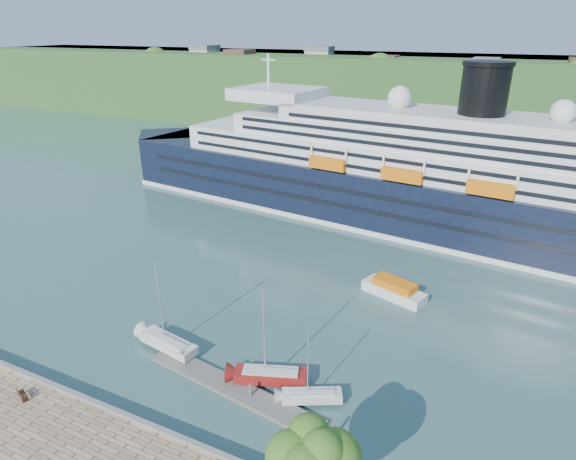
# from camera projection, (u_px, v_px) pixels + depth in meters

# --- Properties ---
(ground) EXTENTS (400.00, 400.00, 0.00)m
(ground) POSITION_uv_depth(u_px,v_px,m) (177.00, 444.00, 40.99)
(ground) COLOR #305551
(ground) RESTS_ON ground
(far_hillside) EXTENTS (400.00, 50.00, 24.00)m
(far_hillside) POSITION_uv_depth(u_px,v_px,m) (450.00, 96.00, 156.85)
(far_hillside) COLOR #2F5E25
(far_hillside) RESTS_ON ground
(quay_coping) EXTENTS (220.00, 0.50, 0.30)m
(quay_coping) POSITION_uv_depth(u_px,v_px,m) (174.00, 435.00, 40.38)
(quay_coping) COLOR slate
(quay_coping) RESTS_ON promenade
(cruise_ship) EXTENTS (126.91, 32.92, 28.21)m
(cruise_ship) POSITION_uv_depth(u_px,v_px,m) (396.00, 144.00, 83.13)
(cruise_ship) COLOR black
(cruise_ship) RESTS_ON ground
(park_bench) EXTENTS (1.67, 1.15, 0.99)m
(park_bench) POSITION_uv_depth(u_px,v_px,m) (23.00, 394.00, 44.46)
(park_bench) COLOR #472514
(park_bench) RESTS_ON promenade
(floating_pontoon) EXTENTS (20.20, 5.22, 0.45)m
(floating_pontoon) POSITION_uv_depth(u_px,v_px,m) (233.00, 388.00, 46.99)
(floating_pontoon) COLOR slate
(floating_pontoon) RESTS_ON ground
(sailboat_white_near) EXTENTS (8.18, 3.46, 10.24)m
(sailboat_white_near) POSITION_uv_depth(u_px,v_px,m) (165.00, 311.00, 50.73)
(sailboat_white_near) COLOR silver
(sailboat_white_near) RESTS_ON ground
(sailboat_red) EXTENTS (8.13, 4.75, 10.15)m
(sailboat_red) POSITION_uv_depth(u_px,v_px,m) (270.00, 342.00, 45.91)
(sailboat_red) COLOR maroon
(sailboat_red) RESTS_ON ground
(sailboat_white_far) EXTENTS (6.35, 4.34, 8.05)m
(sailboat_white_far) POSITION_uv_depth(u_px,v_px,m) (312.00, 368.00, 43.93)
(sailboat_white_far) COLOR silver
(sailboat_white_far) RESTS_ON ground
(tender_launch) EXTENTS (8.97, 5.38, 2.35)m
(tender_launch) POSITION_uv_depth(u_px,v_px,m) (394.00, 288.00, 62.98)
(tender_launch) COLOR orange
(tender_launch) RESTS_ON ground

